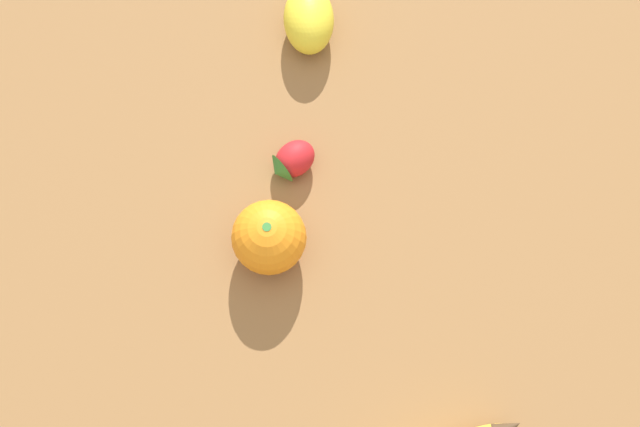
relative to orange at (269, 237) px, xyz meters
The scene contains 4 objects.
ground_plane 0.10m from the orange, 134.87° to the right, with size 3.00×3.00×0.00m, color olive.
orange is the anchor object (origin of this frame).
strawberry 0.08m from the orange, 43.90° to the right, with size 0.04×0.05×0.03m.
lemon 0.23m from the orange, 38.96° to the right, with size 0.09×0.08×0.05m.
Camera 1 is at (-0.14, 0.14, 0.80)m, focal length 50.00 mm.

